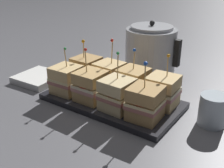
# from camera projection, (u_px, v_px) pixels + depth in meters

# --- Properties ---
(ground_plane) EXTENTS (6.00, 6.00, 0.00)m
(ground_plane) POSITION_uv_depth(u_px,v_px,m) (112.00, 103.00, 0.88)
(ground_plane) COLOR slate
(serving_platter) EXTENTS (0.42, 0.22, 0.02)m
(serving_platter) POSITION_uv_depth(u_px,v_px,m) (112.00, 101.00, 0.88)
(serving_platter) COLOR #232328
(serving_platter) RESTS_ON ground_plane
(sandwich_front_far_left) EXTENTS (0.09, 0.09, 0.15)m
(sandwich_front_far_left) POSITION_uv_depth(u_px,v_px,m) (66.00, 80.00, 0.90)
(sandwich_front_far_left) COLOR #DBB77A
(sandwich_front_far_left) RESTS_ON serving_platter
(sandwich_front_center_left) EXTENTS (0.09, 0.09, 0.17)m
(sandwich_front_center_left) POSITION_uv_depth(u_px,v_px,m) (91.00, 86.00, 0.85)
(sandwich_front_center_left) COLOR tan
(sandwich_front_center_left) RESTS_ON serving_platter
(sandwich_front_center_right) EXTENTS (0.09, 0.09, 0.17)m
(sandwich_front_center_right) POSITION_uv_depth(u_px,v_px,m) (117.00, 95.00, 0.80)
(sandwich_front_center_right) COLOR beige
(sandwich_front_center_right) RESTS_ON serving_platter
(sandwich_front_far_right) EXTENTS (0.09, 0.09, 0.16)m
(sandwich_front_far_right) POSITION_uv_depth(u_px,v_px,m) (145.00, 103.00, 0.75)
(sandwich_front_far_right) COLOR tan
(sandwich_front_far_right) RESTS_ON serving_platter
(sandwich_back_far_left) EXTENTS (0.09, 0.09, 0.15)m
(sandwich_back_far_left) POSITION_uv_depth(u_px,v_px,m) (87.00, 70.00, 0.97)
(sandwich_back_far_left) COLOR tan
(sandwich_back_far_left) RESTS_ON serving_platter
(sandwich_back_center_left) EXTENTS (0.09, 0.09, 0.17)m
(sandwich_back_center_left) POSITION_uv_depth(u_px,v_px,m) (109.00, 76.00, 0.92)
(sandwich_back_center_left) COLOR #DBB77A
(sandwich_back_center_left) RESTS_ON serving_platter
(sandwich_back_center_right) EXTENTS (0.09, 0.09, 0.16)m
(sandwich_back_center_right) POSITION_uv_depth(u_px,v_px,m) (133.00, 83.00, 0.87)
(sandwich_back_center_right) COLOR tan
(sandwich_back_center_right) RESTS_ON serving_platter
(sandwich_back_far_right) EXTENTS (0.09, 0.09, 0.16)m
(sandwich_back_far_right) POSITION_uv_depth(u_px,v_px,m) (162.00, 91.00, 0.82)
(sandwich_back_far_right) COLOR #DBB77A
(sandwich_back_far_right) RESTS_ON serving_platter
(kettle_steel) EXTENTS (0.22, 0.20, 0.20)m
(kettle_steel) POSITION_uv_depth(u_px,v_px,m) (151.00, 49.00, 1.11)
(kettle_steel) COLOR #B7BABF
(kettle_steel) RESTS_ON ground_plane
(drinking_glass) EXTENTS (0.08, 0.08, 0.09)m
(drinking_glass) POSITION_uv_depth(u_px,v_px,m) (213.00, 110.00, 0.75)
(drinking_glass) COLOR silver
(drinking_glass) RESTS_ON ground_plane
(napkin_stack) EXTENTS (0.15, 0.15, 0.02)m
(napkin_stack) POSITION_uv_depth(u_px,v_px,m) (39.00, 78.00, 1.04)
(napkin_stack) COLOR white
(napkin_stack) RESTS_ON ground_plane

